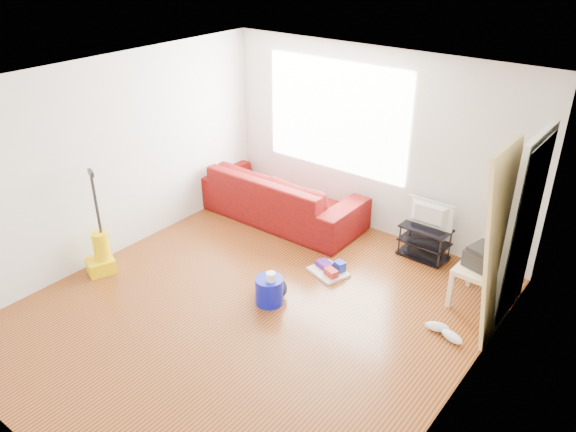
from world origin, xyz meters
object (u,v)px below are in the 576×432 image
Objects in this scene: sofa at (279,217)px; vacuum at (101,254)px; side_table at (486,274)px; backpack at (272,295)px; cleaning_tray at (330,270)px; tv_stand at (424,242)px; bucket at (269,302)px.

sofa is 1.88× the size of vacuum.
sofa is 4.07× the size of side_table.
side_table is 2.40m from backpack.
cleaning_tray is at bearing -163.46° from side_table.
tv_stand is at bearing 55.23° from cleaning_tray.
bucket is 0.94m from cleaning_tray.
cleaning_tray is (-0.74, -1.06, -0.17)m from tv_stand.
tv_stand is 2.12m from backpack.
tv_stand reaches higher than backpack.
bucket is at bearing 125.30° from sofa.
bucket is at bearing -40.50° from backpack.
tv_stand reaches higher than sofa.
sofa is 4.71× the size of cleaning_tray.
side_table reaches higher than cleaning_tray.
tv_stand reaches higher than bucket.
sofa is at bearing 92.92° from vacuum.
side_table reaches higher than tv_stand.
sofa is at bearing 147.34° from backpack.
side_table is (0.97, -0.55, 0.18)m from tv_stand.
vacuum is (-0.83, -2.45, 0.25)m from sofa.
bucket is (-1.91, -1.42, -0.40)m from side_table.
side_table is at bearing 54.88° from backpack.
tv_stand is at bearing 64.57° from bucket.
side_table is at bearing -27.06° from tv_stand.
tv_stand is 2.00× the size of bucket.
sofa reaches higher than cleaning_tray.
vacuum reaches higher than side_table.
tv_stand is (2.15, 0.27, 0.22)m from sofa.
sofa is 1.95m from backpack.
cleaning_tray is 1.27× the size of backpack.
bucket is at bearing -102.56° from cleaning_tray.
side_table is at bearing 174.82° from sofa.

